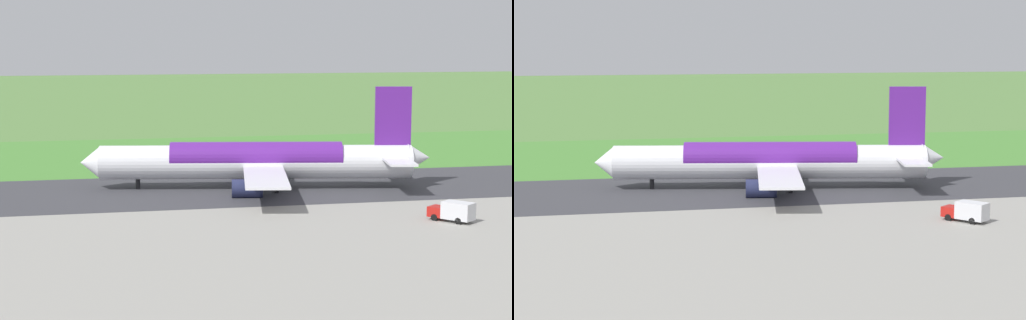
% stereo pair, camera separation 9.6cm
% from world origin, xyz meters
% --- Properties ---
extents(ground_plane, '(800.00, 800.00, 0.00)m').
position_xyz_m(ground_plane, '(0.00, 0.00, 0.00)').
color(ground_plane, '#547F3D').
extents(runway_asphalt, '(600.00, 29.25, 0.06)m').
position_xyz_m(runway_asphalt, '(0.00, 0.00, 0.03)').
color(runway_asphalt, '#38383D').
rests_on(runway_asphalt, ground).
extents(apron_concrete, '(440.00, 110.00, 0.05)m').
position_xyz_m(apron_concrete, '(0.00, 64.71, 0.03)').
color(apron_concrete, gray).
rests_on(apron_concrete, ground).
extents(grass_verge_foreground, '(600.00, 80.00, 0.04)m').
position_xyz_m(grass_verge_foreground, '(0.00, -30.07, 0.02)').
color(grass_verge_foreground, '#478534').
rests_on(grass_verge_foreground, ground).
extents(airliner_main, '(53.94, 44.37, 15.88)m').
position_xyz_m(airliner_main, '(0.27, 0.07, 4.35)').
color(airliner_main, white).
rests_on(airliner_main, ground).
extents(service_truck_fuel, '(5.31, 5.97, 2.65)m').
position_xyz_m(service_truck_fuel, '(-19.00, 29.17, 1.40)').
color(service_truck_fuel, '#B21914').
rests_on(service_truck_fuel, ground).
extents(no_stopping_sign, '(0.60, 0.10, 2.27)m').
position_xyz_m(no_stopping_sign, '(5.33, -32.60, 1.36)').
color(no_stopping_sign, slate).
rests_on(no_stopping_sign, ground).
extents(traffic_cone_orange, '(0.40, 0.40, 0.55)m').
position_xyz_m(traffic_cone_orange, '(11.89, -26.64, 0.28)').
color(traffic_cone_orange, orange).
rests_on(traffic_cone_orange, ground).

